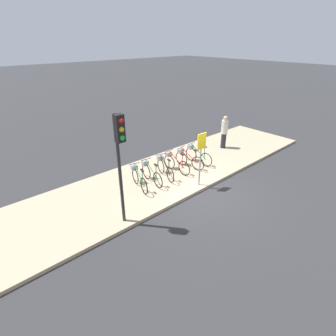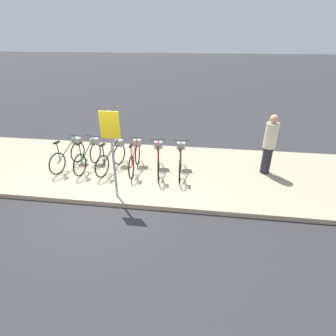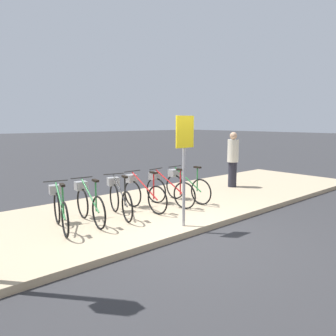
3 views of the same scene
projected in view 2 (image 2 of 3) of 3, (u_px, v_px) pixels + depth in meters
ground_plane at (105, 206)px, 6.30m from camera, size 120.00×120.00×0.00m
sidewalk at (126, 169)px, 7.92m from camera, size 16.04×3.73×0.12m
parked_bicycle_0 at (70, 153)px, 7.78m from camera, size 0.53×1.49×0.94m
parked_bicycle_1 at (89, 154)px, 7.72m from camera, size 0.46×1.51×0.94m
parked_bicycle_2 at (113, 156)px, 7.63m from camera, size 0.55×1.48×0.94m
parked_bicycle_3 at (135, 156)px, 7.60m from camera, size 0.46×1.52×0.94m
parked_bicycle_4 at (158, 159)px, 7.45m from camera, size 0.46×1.51×0.94m
parked_bicycle_5 at (180, 160)px, 7.39m from camera, size 0.46×1.52×0.94m
pedestrian at (270, 143)px, 7.20m from camera, size 0.34×0.34×1.70m
sign_post at (112, 141)px, 5.82m from camera, size 0.44×0.07×2.13m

